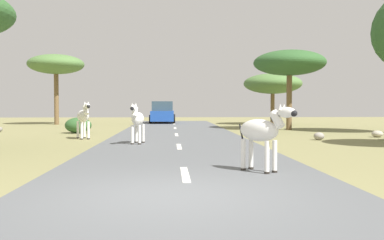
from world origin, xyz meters
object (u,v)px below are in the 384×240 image
zebra_1 (262,131)px  rock_0 (319,136)px  tree_4 (273,84)px  rock_1 (377,134)px  zebra_0 (137,119)px  zebra_2 (83,117)px  tree_1 (289,63)px  car_0 (163,113)px  bush_2 (78,125)px  tree_3 (56,65)px

zebra_1 → rock_0: size_ratio=3.33×
tree_4 → rock_1: bearing=-82.2°
zebra_1 → zebra_0: bearing=-103.2°
zebra_0 → zebra_2: (-2.59, 3.00, 0.02)m
rock_0 → zebra_2: bearing=174.0°
zebra_2 → tree_1: 13.04m
rock_0 → rock_1: 3.58m
zebra_0 → car_0: 18.64m
zebra_2 → rock_1: 13.53m
zebra_0 → tree_4: 18.94m
bush_2 → car_0: bearing=69.8°
tree_1 → bush_2: size_ratio=3.42×
tree_3 → bush_2: (3.76, -10.10, -4.13)m
zebra_0 → tree_3: bearing=-58.6°
car_0 → tree_3: 9.00m
zebra_2 → rock_1: zebra_2 is taller
zebra_2 → rock_1: size_ratio=3.15×
rock_0 → rock_1: size_ratio=0.85×
bush_2 → tree_1: bearing=11.0°
car_0 → zebra_1: bearing=-83.8°
tree_3 → rock_1: 23.33m
zebra_0 → bush_2: size_ratio=1.16×
tree_4 → bush_2: tree_4 is taller
car_0 → rock_0: car_0 is taller
tree_1 → rock_1: size_ratio=9.05×
car_0 → rock_1: size_ratio=8.23×
zebra_2 → bush_2: bearing=-99.1°
zebra_2 → tree_1: (10.99, 6.34, 3.01)m
zebra_0 → rock_0: 7.90m
tree_3 → rock_1: bearing=-36.8°
tree_1 → rock_0: 8.39m
tree_4 → tree_1: bearing=-95.7°
zebra_0 → tree_1: tree_1 is taller
zebra_0 → rock_1: zebra_0 is taller
tree_1 → tree_3: bearing=153.9°
zebra_2 → bush_2: 4.17m
zebra_0 → rock_0: (7.62, 1.91, -0.80)m
tree_1 → rock_0: bearing=-95.9°
car_0 → tree_1: tree_1 is taller
tree_1 → rock_1: bearing=-67.3°
bush_2 → rock_1: bush_2 is taller
tree_1 → rock_0: size_ratio=10.70×
bush_2 → rock_1: 15.02m
tree_4 → bush_2: 16.14m
rock_1 → tree_4: bearing=97.8°
zebra_0 → zebra_1: 7.65m
zebra_2 → bush_2: size_ratio=1.19×
zebra_1 → bush_2: 15.55m
car_0 → bush_2: (-4.30, -11.65, -0.43)m
car_0 → tree_4: size_ratio=0.98×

